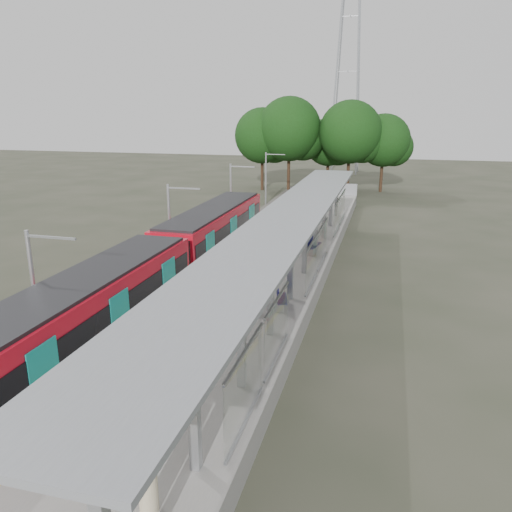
{
  "coord_description": "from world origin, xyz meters",
  "views": [
    {
      "loc": [
        6.1,
        -7.65,
        9.5
      ],
      "look_at": [
        -0.24,
        16.19,
        2.3
      ],
      "focal_mm": 35.0,
      "sensor_mm": 36.0,
      "label": 1
    }
  ],
  "objects": [
    {
      "name": "trackbed",
      "position": [
        -4.5,
        20.0,
        0.12
      ],
      "size": [
        3.0,
        70.0,
        0.24
      ],
      "primitive_type": "cube",
      "color": "#59544C",
      "rests_on": "ground"
    },
    {
      "name": "platform",
      "position": [
        0.0,
        20.0,
        0.5
      ],
      "size": [
        6.0,
        50.0,
        1.0
      ],
      "primitive_type": "cube",
      "color": "gray",
      "rests_on": "ground"
    },
    {
      "name": "tactile_strip",
      "position": [
        -2.55,
        20.0,
        1.01
      ],
      "size": [
        0.6,
        50.0,
        0.02
      ],
      "primitive_type": "cube",
      "color": "gold",
      "rests_on": "platform"
    },
    {
      "name": "end_fence",
      "position": [
        0.0,
        44.95,
        1.6
      ],
      "size": [
        6.0,
        0.1,
        1.2
      ],
      "primitive_type": "cube",
      "color": "#9EA0A5",
      "rests_on": "platform"
    },
    {
      "name": "train",
      "position": [
        -4.5,
        14.59,
        2.05
      ],
      "size": [
        2.74,
        27.6,
        3.62
      ],
      "color": "black",
      "rests_on": "ground"
    },
    {
      "name": "canopy",
      "position": [
        1.61,
        16.19,
        4.2
      ],
      "size": [
        3.27,
        38.0,
        3.66
      ],
      "color": "#9EA0A5",
      "rests_on": "platform"
    },
    {
      "name": "pylon",
      "position": [
        -1.0,
        73.0,
        19.0
      ],
      "size": [
        8.0,
        4.0,
        38.0
      ],
      "primitive_type": null,
      "color": "#9EA0A5",
      "rests_on": "ground"
    },
    {
      "name": "tree_cluster",
      "position": [
        -2.36,
        53.11,
        6.77
      ],
      "size": [
        20.76,
        10.22,
        11.19
      ],
      "color": "#382316",
      "rests_on": "ground"
    },
    {
      "name": "catenary_masts",
      "position": [
        -6.22,
        19.0,
        2.91
      ],
      "size": [
        2.08,
        48.16,
        5.4
      ],
      "color": "#9EA0A5",
      "rests_on": "ground"
    },
    {
      "name": "bench_mid",
      "position": [
        1.79,
        12.78,
        1.52
      ],
      "size": [
        0.79,
        1.51,
        0.99
      ],
      "rotation": [
        0.0,
        0.0,
        0.25
      ],
      "color": "#100F4D",
      "rests_on": "platform"
    },
    {
      "name": "bench_far",
      "position": [
        1.8,
        22.02,
        1.6
      ],
      "size": [
        0.79,
        1.73,
        1.14
      ],
      "rotation": [
        0.0,
        0.0,
        -0.17
      ],
      "color": "#100F4D",
      "rests_on": "platform"
    },
    {
      "name": "info_pillar_near",
      "position": [
        1.49,
        0.47,
        1.83
      ],
      "size": [
        0.43,
        0.43,
        1.92
      ],
      "rotation": [
        0.0,
        0.0,
        -0.29
      ],
      "color": "#C4B48F",
      "rests_on": "platform"
    },
    {
      "name": "info_pillar_far",
      "position": [
        0.92,
        24.16,
        1.8
      ],
      "size": [
        0.42,
        0.42,
        1.85
      ],
      "rotation": [
        0.0,
        0.0,
        -0.18
      ],
      "color": "#C4B48F",
      "rests_on": "platform"
    },
    {
      "name": "litter_bin",
      "position": [
        0.73,
        11.87,
        1.41
      ],
      "size": [
        0.42,
        0.42,
        0.82
      ],
      "primitive_type": "cylinder",
      "rotation": [
        0.0,
        0.0,
        0.04
      ],
      "color": "#9EA0A5",
      "rests_on": "platform"
    }
  ]
}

